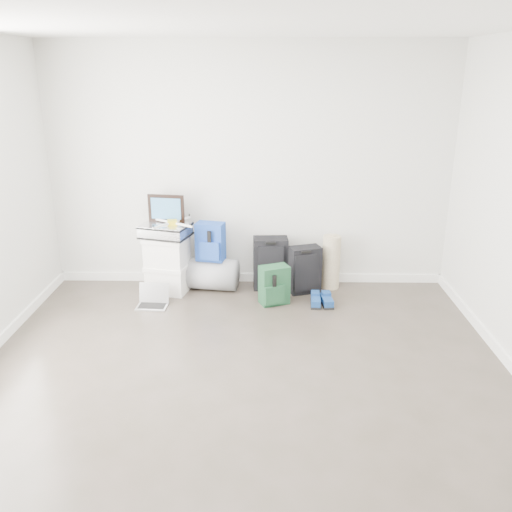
{
  "coord_description": "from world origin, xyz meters",
  "views": [
    {
      "loc": [
        0.18,
        -3.5,
        2.4
      ],
      "look_at": [
        0.08,
        1.9,
        0.52
      ],
      "focal_mm": 38.0,
      "sensor_mm": 36.0,
      "label": 1
    }
  ],
  "objects_px": {
    "duffel_bag": "(212,274)",
    "laptop": "(153,301)",
    "boxes_stack": "(168,264)",
    "carry_on": "(305,270)",
    "large_suitcase": "(270,263)",
    "briefcase": "(166,231)"
  },
  "relations": [
    {
      "from": "laptop",
      "to": "large_suitcase",
      "type": "bearing_deg",
      "value": 25.36
    },
    {
      "from": "duffel_bag",
      "to": "laptop",
      "type": "xyz_separation_m",
      "value": [
        -0.59,
        -0.47,
        -0.13
      ]
    },
    {
      "from": "boxes_stack",
      "to": "duffel_bag",
      "type": "relative_size",
      "value": 1.1
    },
    {
      "from": "carry_on",
      "to": "duffel_bag",
      "type": "bearing_deg",
      "value": 157.04
    },
    {
      "from": "large_suitcase",
      "to": "laptop",
      "type": "xyz_separation_m",
      "value": [
        -1.26,
        -0.51,
        -0.24
      ]
    },
    {
      "from": "briefcase",
      "to": "duffel_bag",
      "type": "relative_size",
      "value": 0.86
    },
    {
      "from": "boxes_stack",
      "to": "large_suitcase",
      "type": "xyz_separation_m",
      "value": [
        1.15,
        0.12,
        -0.02
      ]
    },
    {
      "from": "boxes_stack",
      "to": "large_suitcase",
      "type": "distance_m",
      "value": 1.16
    },
    {
      "from": "duffel_bag",
      "to": "carry_on",
      "type": "xyz_separation_m",
      "value": [
        1.05,
        -0.08,
        0.09
      ]
    },
    {
      "from": "boxes_stack",
      "to": "carry_on",
      "type": "bearing_deg",
      "value": 12.22
    },
    {
      "from": "boxes_stack",
      "to": "carry_on",
      "type": "xyz_separation_m",
      "value": [
        1.54,
        -0.0,
        -0.06
      ]
    },
    {
      "from": "carry_on",
      "to": "laptop",
      "type": "height_order",
      "value": "carry_on"
    },
    {
      "from": "duffel_bag",
      "to": "carry_on",
      "type": "relative_size",
      "value": 1.1
    },
    {
      "from": "boxes_stack",
      "to": "briefcase",
      "type": "height_order",
      "value": "briefcase"
    },
    {
      "from": "boxes_stack",
      "to": "carry_on",
      "type": "height_order",
      "value": "boxes_stack"
    },
    {
      "from": "boxes_stack",
      "to": "carry_on",
      "type": "relative_size",
      "value": 1.21
    },
    {
      "from": "briefcase",
      "to": "laptop",
      "type": "bearing_deg",
      "value": -88.79
    },
    {
      "from": "laptop",
      "to": "carry_on",
      "type": "bearing_deg",
      "value": 16.77
    },
    {
      "from": "duffel_bag",
      "to": "laptop",
      "type": "relative_size",
      "value": 1.76
    },
    {
      "from": "carry_on",
      "to": "boxes_stack",
      "type": "bearing_deg",
      "value": 161.25
    },
    {
      "from": "laptop",
      "to": "duffel_bag",
      "type": "bearing_deg",
      "value": 42.13
    },
    {
      "from": "duffel_bag",
      "to": "laptop",
      "type": "bearing_deg",
      "value": -132.09
    }
  ]
}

